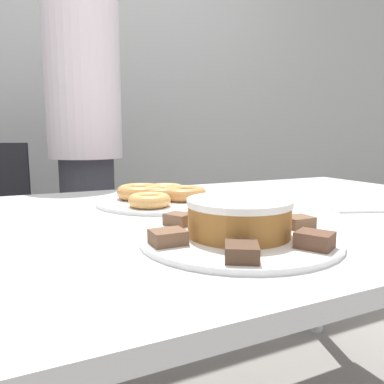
{
  "coord_description": "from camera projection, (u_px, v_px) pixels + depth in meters",
  "views": [
    {
      "loc": [
        -0.36,
        -0.8,
        0.91
      ],
      "look_at": [
        0.01,
        -0.03,
        0.78
      ],
      "focal_mm": 35.0,
      "sensor_mm": 36.0,
      "label": 1
    }
  ],
  "objects": [
    {
      "name": "wall_back",
      "position": [
        75.0,
        71.0,
        2.25
      ],
      "size": [
        8.0,
        0.05,
        2.6
      ],
      "color": "#A8AAAD",
      "rests_on": "ground_plane"
    },
    {
      "name": "table",
      "position": [
        184.0,
        243.0,
        0.91
      ],
      "size": [
        1.89,
        1.0,
        0.72
      ],
      "color": "silver",
      "rests_on": "ground_plane"
    },
    {
      "name": "person_standing",
      "position": [
        86.0,
        141.0,
        1.62
      ],
      "size": [
        0.31,
        0.31,
        1.67
      ],
      "color": "#383842",
      "rests_on": "ground_plane"
    },
    {
      "name": "plate_cake",
      "position": [
        238.0,
        238.0,
        0.68
      ],
      "size": [
        0.36,
        0.36,
        0.01
      ],
      "color": "white",
      "rests_on": "table"
    },
    {
      "name": "plate_donuts",
      "position": [
        162.0,
        201.0,
        1.06
      ],
      "size": [
        0.37,
        0.37,
        0.01
      ],
      "color": "white",
      "rests_on": "table"
    },
    {
      "name": "frosted_cake",
      "position": [
        239.0,
        217.0,
        0.67
      ],
      "size": [
        0.19,
        0.19,
        0.07
      ],
      "color": "#9E662D",
      "rests_on": "plate_cake"
    },
    {
      "name": "lamington_0",
      "position": [
        168.0,
        237.0,
        0.62
      ],
      "size": [
        0.06,
        0.05,
        0.02
      ],
      "rotation": [
        0.0,
        0.0,
        3.13
      ],
      "color": "brown",
      "rests_on": "plate_cake"
    },
    {
      "name": "lamington_1",
      "position": [
        242.0,
        252.0,
        0.54
      ],
      "size": [
        0.07,
        0.07,
        0.02
      ],
      "rotation": [
        0.0,
        0.0,
        4.18
      ],
      "color": "#513828",
      "rests_on": "plate_cake"
    },
    {
      "name": "lamington_2",
      "position": [
        315.0,
        240.0,
        0.6
      ],
      "size": [
        0.07,
        0.07,
        0.03
      ],
      "rotation": [
        0.0,
        0.0,
        5.23
      ],
      "color": "brown",
      "rests_on": "plate_cake"
    },
    {
      "name": "lamington_3",
      "position": [
        298.0,
        222.0,
        0.73
      ],
      "size": [
        0.05,
        0.05,
        0.02
      ],
      "rotation": [
        0.0,
        0.0,
        6.27
      ],
      "color": "brown",
      "rests_on": "plate_cake"
    },
    {
      "name": "lamington_4",
      "position": [
        237.0,
        213.0,
        0.81
      ],
      "size": [
        0.06,
        0.06,
        0.02
      ],
      "rotation": [
        0.0,
        0.0,
        7.32
      ],
      "color": "brown",
      "rests_on": "plate_cake"
    },
    {
      "name": "lamington_5",
      "position": [
        178.0,
        219.0,
        0.75
      ],
      "size": [
        0.06,
        0.06,
        0.02
      ],
      "rotation": [
        0.0,
        0.0,
        8.37
      ],
      "color": "brown",
      "rests_on": "plate_cake"
    },
    {
      "name": "donut_0",
      "position": [
        162.0,
        193.0,
        1.06
      ],
      "size": [
        0.12,
        0.12,
        0.04
      ],
      "color": "#C68447",
      "rests_on": "plate_donuts"
    },
    {
      "name": "donut_1",
      "position": [
        184.0,
        193.0,
        1.06
      ],
      "size": [
        0.13,
        0.13,
        0.04
      ],
      "color": "#C68447",
      "rests_on": "plate_donuts"
    },
    {
      "name": "donut_2",
      "position": [
        165.0,
        189.0,
        1.17
      ],
      "size": [
        0.11,
        0.11,
        0.03
      ],
      "color": "tan",
      "rests_on": "plate_donuts"
    },
    {
      "name": "donut_3",
      "position": [
        140.0,
        192.0,
        1.07
      ],
      "size": [
        0.13,
        0.13,
        0.04
      ],
      "color": "#D18E4C",
      "rests_on": "plate_donuts"
    },
    {
      "name": "donut_4",
      "position": [
        150.0,
        200.0,
        0.95
      ],
      "size": [
        0.11,
        0.11,
        0.03
      ],
      "color": "tan",
      "rests_on": "plate_donuts"
    },
    {
      "name": "napkin",
      "position": [
        358.0,
        207.0,
        0.98
      ],
      "size": [
        0.19,
        0.18,
        0.01
      ],
      "color": "white",
      "rests_on": "table"
    }
  ]
}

